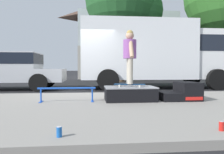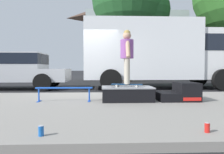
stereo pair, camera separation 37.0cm
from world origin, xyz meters
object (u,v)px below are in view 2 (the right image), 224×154
Objects in this scene: pickup_truck_silver at (8,69)px; street_tree_main at (132,3)px; kicker_ramp at (180,93)px; skater_kid at (127,52)px; soda_can_b at (41,131)px; skate_box at (127,93)px; grind_rail at (64,91)px; box_truck at (161,52)px; soda_can at (207,128)px; skateboard at (127,84)px.

pickup_truck_silver is 9.39m from street_tree_main.
kicker_ramp is at bearing -90.35° from street_tree_main.
skater_kid is 3.32m from soda_can_b.
skate_box reaches higher than grind_rail.
skate_box is 0.16× the size of street_tree_main.
skate_box is 1.03m from skater_kid.
kicker_ramp is at bearing -99.00° from box_truck.
street_tree_main is (2.99, 9.80, 5.07)m from grind_rail.
skate_box is at bearing -42.54° from pickup_truck_silver.
grind_rail is (-2.93, -0.04, 0.07)m from kicker_ramp.
pickup_truck_silver reaches higher than soda_can.
soda_can is 0.02× the size of pickup_truck_silver.
skateboard is at bearing 1.38° from grind_rail.
skater_kid is at bearing 104.75° from soda_can.
soda_can_b is 8.02m from pickup_truck_silver.
skate_box is 0.18× the size of box_truck.
kicker_ramp is at bearing 0.02° from skater_kid.
pickup_truck_silver is at bearing 144.43° from kicker_ramp.
grind_rail is 0.17× the size of street_tree_main.
street_tree_main is (0.71, 12.51, 5.26)m from soda_can.
pickup_truck_silver is at bearing -178.39° from box_truck.
skater_kid reaches higher than kicker_ramp.
skate_box is 1.57m from grind_rail.
skateboard is 0.10× the size of street_tree_main.
kicker_ramp is 1.71m from skater_kid.
skate_box is at bearing -98.27° from street_tree_main.
street_tree_main is (6.23, 5.35, 4.55)m from pickup_truck_silver.
pickup_truck_silver is at bearing 115.53° from soda_can_b.
box_truck is at bearing 65.51° from skateboard.
kicker_ramp is 1.39m from skateboard.
street_tree_main reaches higher than soda_can.
soda_can is at bearing -100.60° from box_truck.
street_tree_main is (1.42, 9.77, 5.14)m from skate_box.
kicker_ramp is at bearing -0.02° from skate_box.
skate_box is 0.22m from skateboard.
soda_can is at bearing 1.48° from soda_can_b.
kicker_ramp is 2.93m from grind_rail.
skateboard is (-1.37, -0.00, 0.22)m from kicker_ramp.
box_truck is at bearing 1.61° from pickup_truck_silver.
street_tree_main reaches higher than grind_rail.
box_truck is at bearing 65.59° from skate_box.
box_truck is (3.45, 7.40, 1.52)m from soda_can_b.
street_tree_main reaches higher than pickup_truck_silver.
skater_kid is at bearing 64.13° from soda_can_b.
box_truck is at bearing 65.51° from skater_kid.
pickup_truck_silver is (-6.90, -0.19, -0.81)m from box_truck.
soda_can is at bearing -52.34° from pickup_truck_silver.
box_truck reaches higher than skate_box.
soda_can_b is at bearing -102.50° from street_tree_main.
street_tree_main is at bearing 77.50° from soda_can_b.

